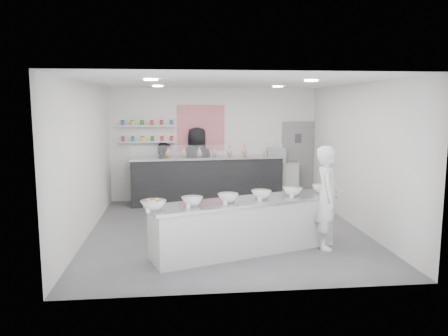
# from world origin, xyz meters

# --- Properties ---
(floor) EXTENTS (6.00, 6.00, 0.00)m
(floor) POSITION_xyz_m (0.00, 0.00, 0.00)
(floor) COLOR #515156
(floor) RESTS_ON ground
(ceiling) EXTENTS (6.00, 6.00, 0.00)m
(ceiling) POSITION_xyz_m (0.00, 0.00, 3.00)
(ceiling) COLOR white
(ceiling) RESTS_ON floor
(back_wall) EXTENTS (5.50, 0.00, 5.50)m
(back_wall) POSITION_xyz_m (0.00, 3.00, 1.50)
(back_wall) COLOR white
(back_wall) RESTS_ON floor
(left_wall) EXTENTS (0.00, 6.00, 6.00)m
(left_wall) POSITION_xyz_m (-2.75, 0.00, 1.50)
(left_wall) COLOR white
(left_wall) RESTS_ON floor
(right_wall) EXTENTS (0.00, 6.00, 6.00)m
(right_wall) POSITION_xyz_m (2.75, 0.00, 1.50)
(right_wall) COLOR white
(right_wall) RESTS_ON floor
(back_door) EXTENTS (0.88, 0.04, 2.10)m
(back_door) POSITION_xyz_m (2.30, 2.97, 1.05)
(back_door) COLOR gray
(back_door) RESTS_ON floor
(pattern_panel) EXTENTS (1.25, 0.03, 1.20)m
(pattern_panel) POSITION_xyz_m (-0.35, 2.98, 1.95)
(pattern_panel) COLOR red
(pattern_panel) RESTS_ON back_wall
(jar_shelf_lower) EXTENTS (1.45, 0.22, 0.04)m
(jar_shelf_lower) POSITION_xyz_m (-1.75, 2.90, 1.60)
(jar_shelf_lower) COLOR silver
(jar_shelf_lower) RESTS_ON back_wall
(jar_shelf_upper) EXTENTS (1.45, 0.22, 0.04)m
(jar_shelf_upper) POSITION_xyz_m (-1.75, 2.90, 2.02)
(jar_shelf_upper) COLOR silver
(jar_shelf_upper) RESTS_ON back_wall
(preserve_jars) EXTENTS (1.45, 0.10, 0.56)m
(preserve_jars) POSITION_xyz_m (-1.75, 2.88, 1.88)
(preserve_jars) COLOR #C02C45
(preserve_jars) RESTS_ON jar_shelf_lower
(downlight_0) EXTENTS (0.24, 0.24, 0.02)m
(downlight_0) POSITION_xyz_m (-1.40, -1.00, 2.98)
(downlight_0) COLOR white
(downlight_0) RESTS_ON ceiling
(downlight_1) EXTENTS (0.24, 0.24, 0.02)m
(downlight_1) POSITION_xyz_m (1.40, -1.00, 2.98)
(downlight_1) COLOR white
(downlight_1) RESTS_ON ceiling
(downlight_2) EXTENTS (0.24, 0.24, 0.02)m
(downlight_2) POSITION_xyz_m (-1.40, 1.60, 2.98)
(downlight_2) COLOR white
(downlight_2) RESTS_ON ceiling
(downlight_3) EXTENTS (0.24, 0.24, 0.02)m
(downlight_3) POSITION_xyz_m (1.40, 1.60, 2.98)
(downlight_3) COLOR white
(downlight_3) RESTS_ON ceiling
(prep_counter) EXTENTS (3.45, 1.81, 0.92)m
(prep_counter) POSITION_xyz_m (0.18, -1.33, 0.46)
(prep_counter) COLOR silver
(prep_counter) RESTS_ON floor
(back_bar) EXTENTS (4.00, 1.00, 1.23)m
(back_bar) POSITION_xyz_m (-0.22, 2.60, 0.61)
(back_bar) COLOR black
(back_bar) RESTS_ON floor
(sneeze_guard) EXTENTS (3.90, 0.29, 0.33)m
(sneeze_guard) POSITION_xyz_m (-0.19, 2.26, 1.39)
(sneeze_guard) COLOR white
(sneeze_guard) RESTS_ON back_bar
(espresso_ledge) EXTENTS (1.41, 0.45, 1.05)m
(espresso_ledge) POSITION_xyz_m (1.55, 2.78, 0.52)
(espresso_ledge) COLOR silver
(espresso_ledge) RESTS_ON floor
(espresso_machine) EXTENTS (0.49, 0.34, 0.37)m
(espresso_machine) POSITION_xyz_m (1.65, 2.78, 1.23)
(espresso_machine) COLOR #93969E
(espresso_machine) RESTS_ON espresso_ledge
(cup_stacks) EXTENTS (0.24, 0.24, 0.30)m
(cup_stacks) POSITION_xyz_m (1.42, 2.78, 1.20)
(cup_stacks) COLOR tan
(cup_stacks) RESTS_ON espresso_ledge
(prep_bowls) EXTENTS (3.57, 1.59, 0.14)m
(prep_bowls) POSITION_xyz_m (0.18, -1.33, 1.00)
(prep_bowls) COLOR white
(prep_bowls) RESTS_ON prep_counter
(label_cards) EXTENTS (3.31, 0.04, 0.07)m
(label_cards) POSITION_xyz_m (0.02, -1.80, 0.96)
(label_cards) COLOR white
(label_cards) RESTS_ON prep_counter
(cookie_bags) EXTENTS (2.16, 0.30, 0.27)m
(cookie_bags) POSITION_xyz_m (-0.22, 2.60, 1.36)
(cookie_bags) COLOR pink
(cookie_bags) RESTS_ON back_bar
(woman_prep) EXTENTS (0.61, 0.77, 1.85)m
(woman_prep) POSITION_xyz_m (1.68, -1.26, 0.92)
(woman_prep) COLOR white
(woman_prep) RESTS_ON floor
(staff_left) EXTENTS (0.93, 0.84, 1.58)m
(staff_left) POSITION_xyz_m (-1.37, 2.85, 0.79)
(staff_left) COLOR black
(staff_left) RESTS_ON floor
(staff_right) EXTENTS (1.13, 0.95, 1.98)m
(staff_right) POSITION_xyz_m (-0.46, 2.85, 0.99)
(staff_right) COLOR black
(staff_right) RESTS_ON floor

